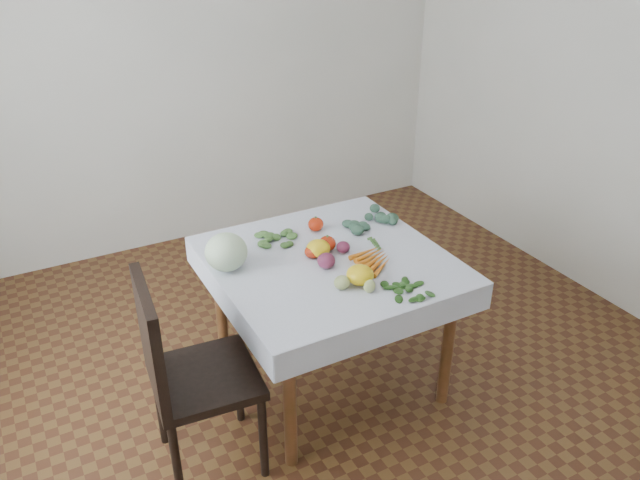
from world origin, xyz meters
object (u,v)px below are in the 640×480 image
object	(u,v)px
table	(329,276)
chair	(182,368)
heirloom_back	(318,248)
cabbage	(226,252)
carrot_bunch	(373,259)

from	to	relation	value
table	chair	size ratio (longest dim) A/B	1.01
heirloom_back	table	bearing A→B (deg)	-57.17
chair	table	bearing A→B (deg)	15.43
table	cabbage	xyz separation A→B (m)	(-0.48, 0.15, 0.19)
table	carrot_bunch	xyz separation A→B (m)	(0.18, -0.13, 0.12)
cabbage	table	bearing A→B (deg)	-17.02
chair	carrot_bunch	distance (m)	1.04
chair	cabbage	distance (m)	0.60
cabbage	carrot_bunch	xyz separation A→B (m)	(0.66, -0.28, -0.08)
heirloom_back	carrot_bunch	distance (m)	0.28
cabbage	carrot_bunch	world-z (taller)	cabbage
chair	heirloom_back	xyz separation A→B (m)	(0.81, 0.28, 0.23)
table	heirloom_back	size ratio (longest dim) A/B	8.34
heirloom_back	chair	bearing A→B (deg)	-160.61
cabbage	carrot_bunch	size ratio (longest dim) A/B	0.80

